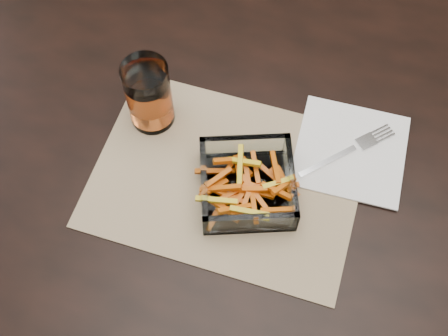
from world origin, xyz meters
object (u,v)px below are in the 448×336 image
at_px(glass_bowl, 247,185).
at_px(tumbler, 149,96).
at_px(fork, 350,150).
at_px(dining_table, 316,181).

distance_m(glass_bowl, tumbler, 0.23).
relative_size(tumbler, fork, 0.92).
bearing_deg(fork, glass_bowl, -95.60).
xyz_separation_m(dining_table, glass_bowl, (-0.11, -0.10, 0.12)).
bearing_deg(tumbler, glass_bowl, -24.31).
height_order(dining_table, fork, fork).
xyz_separation_m(tumbler, fork, (0.36, 0.04, -0.06)).
xyz_separation_m(dining_table, fork, (0.04, 0.03, 0.10)).
relative_size(dining_table, glass_bowl, 8.17).
relative_size(dining_table, fork, 10.57).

